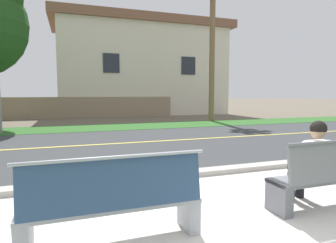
{
  "coord_description": "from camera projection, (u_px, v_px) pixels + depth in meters",
  "views": [
    {
      "loc": [
        -1.97,
        -2.7,
        1.63
      ],
      "look_at": [
        0.12,
        3.33,
        1.0
      ],
      "focal_mm": 30.55,
      "sensor_mm": 36.0,
      "label": 1
    }
  ],
  "objects": [
    {
      "name": "ground_plane",
      "position": [
        125.0,
        136.0,
        10.86
      ],
      "size": [
        140.0,
        140.0,
        0.0
      ],
      "primitive_type": "plane",
      "color": "#665B4C"
    },
    {
      "name": "sidewalk_pavement",
      "position": [
        233.0,
        219.0,
        3.71
      ],
      "size": [
        44.0,
        3.6,
        0.01
      ],
      "primitive_type": "cube",
      "color": "beige",
      "rests_on": "ground_plane"
    },
    {
      "name": "curb_edge",
      "position": [
        179.0,
        175.0,
        5.54
      ],
      "size": [
        44.0,
        0.3,
        0.11
      ],
      "primitive_type": "cube",
      "color": "#ADA89E",
      "rests_on": "ground_plane"
    },
    {
      "name": "street_asphalt",
      "position": [
        133.0,
        143.0,
        9.45
      ],
      "size": [
        52.0,
        8.0,
        0.01
      ],
      "primitive_type": "cube",
      "color": "#383A3D",
      "rests_on": "ground_plane"
    },
    {
      "name": "road_centre_line",
      "position": [
        133.0,
        143.0,
        9.45
      ],
      "size": [
        48.0,
        0.14,
        0.01
      ],
      "primitive_type": "cube",
      "color": "#E0CC4C",
      "rests_on": "ground_plane"
    },
    {
      "name": "far_verge_grass",
      "position": [
        113.0,
        127.0,
        13.82
      ],
      "size": [
        48.0,
        2.8,
        0.02
      ],
      "primitive_type": "cube",
      "color": "#2D6026",
      "rests_on": "ground_plane"
    },
    {
      "name": "bench_left",
      "position": [
        114.0,
        204.0,
        3.03
      ],
      "size": [
        1.92,
        0.48,
        1.01
      ],
      "color": "#9EA0A8",
      "rests_on": "ground_plane"
    },
    {
      "name": "bench_right",
      "position": [
        334.0,
        176.0,
        4.05
      ],
      "size": [
        1.92,
        0.48,
        1.01
      ],
      "color": "slate",
      "rests_on": "ground_plane"
    },
    {
      "name": "seated_person_white",
      "position": [
        311.0,
        160.0,
        4.11
      ],
      "size": [
        0.52,
        0.68,
        1.25
      ],
      "color": "black",
      "rests_on": "ground_plane"
    },
    {
      "name": "palm_tree_short",
      "position": [
        213.0,
        8.0,
        16.28
      ],
      "size": [
        2.09,
        1.98,
        8.11
      ],
      "color": "brown",
      "rests_on": "ground_plane"
    },
    {
      "name": "garden_wall",
      "position": [
        77.0,
        108.0,
        18.9
      ],
      "size": [
        13.0,
        0.36,
        1.4
      ],
      "primitive_type": "cube",
      "color": "gray",
      "rests_on": "ground_plane"
    },
    {
      "name": "house_across_street",
      "position": [
        141.0,
        68.0,
        23.3
      ],
      "size": [
        13.62,
        6.91,
        7.3
      ],
      "color": "beige",
      "rests_on": "ground_plane"
    }
  ]
}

